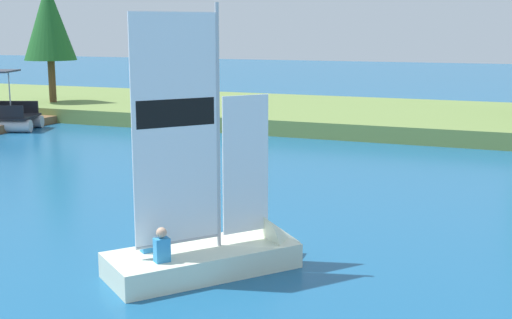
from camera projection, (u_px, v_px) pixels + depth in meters
name	position (u px, v px, depth m)	size (l,w,h in m)	color
shore_bank	(361.00, 116.00, 35.44)	(80.00, 12.20, 0.74)	olive
shoreline_tree_left	(49.00, 21.00, 37.70)	(2.87, 2.87, 6.67)	brown
wooden_dock	(7.00, 125.00, 33.23)	(1.78, 6.29, 0.38)	brown
sailboat	(231.00, 246.00, 13.89)	(3.77, 4.25, 5.74)	silver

